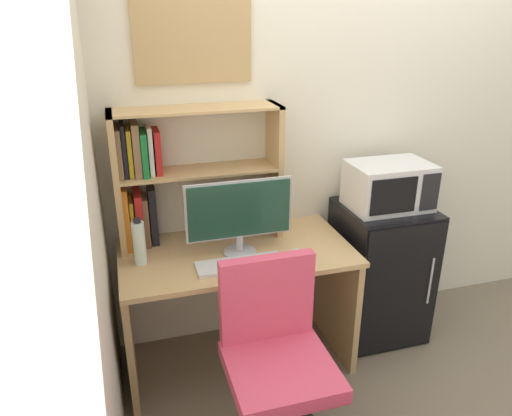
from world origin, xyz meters
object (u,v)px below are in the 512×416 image
at_px(microwave, 389,186).
at_px(desk_chair, 276,375).
at_px(keyboard, 240,264).
at_px(mini_fridge, 380,271).
at_px(wall_corkboard, 193,37).
at_px(monitor, 239,213).
at_px(hutch_bookshelf, 169,174).
at_px(water_bottle, 139,243).
at_px(computer_mouse, 297,253).

height_order(microwave, desk_chair, microwave).
distance_m(keyboard, mini_fridge, 1.04).
xyz_separation_m(microwave, desk_chair, (-0.92, -0.69, -0.58)).
distance_m(keyboard, wall_corkboard, 1.18).
xyz_separation_m(monitor, keyboard, (-0.04, -0.13, -0.22)).
distance_m(hutch_bookshelf, desk_chair, 1.16).
distance_m(keyboard, desk_chair, 0.57).
height_order(monitor, water_bottle, monitor).
bearing_deg(monitor, desk_chair, -88.74).
bearing_deg(microwave, keyboard, -166.14).
xyz_separation_m(hutch_bookshelf, monitor, (0.32, -0.26, -0.16)).
bearing_deg(keyboard, monitor, 75.18).
bearing_deg(mini_fridge, keyboard, -166.30).
xyz_separation_m(keyboard, microwave, (0.96, 0.24, 0.25)).
bearing_deg(water_bottle, hutch_bookshelf, 48.18).
bearing_deg(computer_mouse, keyboard, -176.32).
bearing_deg(microwave, computer_mouse, -161.40).
relative_size(monitor, computer_mouse, 5.93).
bearing_deg(water_bottle, desk_chair, -49.83).
bearing_deg(computer_mouse, desk_chair, -119.56).
xyz_separation_m(microwave, wall_corkboard, (-1.07, 0.25, 0.82)).
bearing_deg(keyboard, computer_mouse, 3.68).
height_order(water_bottle, wall_corkboard, wall_corkboard).
bearing_deg(mini_fridge, wall_corkboard, 166.65).
relative_size(desk_chair, wall_corkboard, 1.55).
xyz_separation_m(computer_mouse, wall_corkboard, (-0.42, 0.47, 1.06)).
height_order(keyboard, desk_chair, desk_chair).
bearing_deg(keyboard, wall_corkboard, 102.20).
distance_m(microwave, desk_chair, 1.29).
distance_m(mini_fridge, desk_chair, 1.15).
height_order(keyboard, mini_fridge, mini_fridge).
bearing_deg(hutch_bookshelf, monitor, -38.72).
xyz_separation_m(hutch_bookshelf, wall_corkboard, (0.18, 0.10, 0.68)).
xyz_separation_m(water_bottle, mini_fridge, (1.44, 0.06, -0.43)).
xyz_separation_m(hutch_bookshelf, mini_fridge, (1.25, -0.15, -0.70)).
bearing_deg(wall_corkboard, water_bottle, -139.49).
height_order(water_bottle, microwave, microwave).
distance_m(computer_mouse, desk_chair, 0.64).
distance_m(monitor, desk_chair, 0.81).
height_order(computer_mouse, wall_corkboard, wall_corkboard).
distance_m(monitor, water_bottle, 0.53).
distance_m(monitor, microwave, 0.94).
bearing_deg(mini_fridge, hutch_bookshelf, 172.94).
bearing_deg(microwave, desk_chair, -142.90).
bearing_deg(water_bottle, computer_mouse, -10.64).
bearing_deg(computer_mouse, water_bottle, 169.36).
xyz_separation_m(keyboard, computer_mouse, (0.32, 0.02, 0.01)).
bearing_deg(water_bottle, mini_fridge, 2.58).
relative_size(computer_mouse, desk_chair, 0.10).
relative_size(water_bottle, desk_chair, 0.27).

